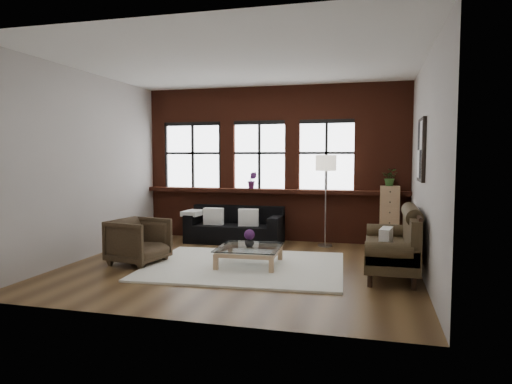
% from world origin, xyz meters
% --- Properties ---
extents(floor, '(5.50, 5.50, 0.00)m').
position_xyz_m(floor, '(0.00, 0.00, 0.00)').
color(floor, '#50361D').
rests_on(floor, ground).
extents(ceiling, '(5.50, 5.50, 0.00)m').
position_xyz_m(ceiling, '(0.00, 0.00, 3.20)').
color(ceiling, white).
rests_on(ceiling, ground).
extents(wall_back, '(5.50, 0.00, 5.50)m').
position_xyz_m(wall_back, '(0.00, 2.50, 1.60)').
color(wall_back, '#B2ACA6').
rests_on(wall_back, ground).
extents(wall_front, '(5.50, 0.00, 5.50)m').
position_xyz_m(wall_front, '(0.00, -2.50, 1.60)').
color(wall_front, '#B2ACA6').
rests_on(wall_front, ground).
extents(wall_left, '(0.00, 5.00, 5.00)m').
position_xyz_m(wall_left, '(-2.75, 0.00, 1.60)').
color(wall_left, '#B2ACA6').
rests_on(wall_left, ground).
extents(wall_right, '(0.00, 5.00, 5.00)m').
position_xyz_m(wall_right, '(2.75, 0.00, 1.60)').
color(wall_right, '#B2ACA6').
rests_on(wall_right, ground).
extents(brick_backwall, '(5.50, 0.12, 3.20)m').
position_xyz_m(brick_backwall, '(0.00, 2.44, 1.60)').
color(brick_backwall, '#542113').
rests_on(brick_backwall, floor).
extents(sill_ledge, '(5.50, 0.30, 0.08)m').
position_xyz_m(sill_ledge, '(0.00, 2.35, 1.04)').
color(sill_ledge, '#542113').
rests_on(sill_ledge, brick_backwall).
extents(window_left, '(1.38, 0.10, 1.50)m').
position_xyz_m(window_left, '(-1.80, 2.45, 1.75)').
color(window_left, black).
rests_on(window_left, brick_backwall).
extents(window_mid, '(1.38, 0.10, 1.50)m').
position_xyz_m(window_mid, '(-0.30, 2.45, 1.75)').
color(window_mid, black).
rests_on(window_mid, brick_backwall).
extents(window_right, '(1.38, 0.10, 1.50)m').
position_xyz_m(window_right, '(1.10, 2.45, 1.75)').
color(window_right, black).
rests_on(window_right, brick_backwall).
extents(wall_poster, '(0.05, 0.74, 0.94)m').
position_xyz_m(wall_poster, '(2.72, 0.30, 1.85)').
color(wall_poster, black).
rests_on(wall_poster, wall_right).
extents(shag_rug, '(3.23, 2.61, 0.03)m').
position_xyz_m(shag_rug, '(0.08, -0.03, 0.02)').
color(shag_rug, white).
rests_on(shag_rug, floor).
extents(dark_sofa, '(1.94, 0.79, 0.70)m').
position_xyz_m(dark_sofa, '(-0.69, 1.90, 0.35)').
color(dark_sofa, black).
rests_on(dark_sofa, floor).
extents(pillow_a, '(0.40, 0.14, 0.34)m').
position_xyz_m(pillow_a, '(-1.11, 1.80, 0.54)').
color(pillow_a, white).
rests_on(pillow_a, dark_sofa).
extents(pillow_b, '(0.42, 0.21, 0.34)m').
position_xyz_m(pillow_b, '(-0.37, 1.80, 0.54)').
color(pillow_b, white).
rests_on(pillow_b, dark_sofa).
extents(vintage_settee, '(0.83, 1.86, 0.99)m').
position_xyz_m(vintage_settee, '(2.30, 0.13, 0.50)').
color(vintage_settee, '#392D1A').
rests_on(vintage_settee, floor).
extents(pillow_settee, '(0.20, 0.40, 0.34)m').
position_xyz_m(pillow_settee, '(2.22, -0.44, 0.60)').
color(pillow_settee, white).
rests_on(pillow_settee, vintage_settee).
extents(armchair, '(0.95, 0.93, 0.74)m').
position_xyz_m(armchair, '(-1.67, -0.25, 0.37)').
color(armchair, '#35291A').
rests_on(armchair, floor).
extents(coffee_table, '(1.03, 1.03, 0.33)m').
position_xyz_m(coffee_table, '(0.14, 0.02, 0.16)').
color(coffee_table, tan).
rests_on(coffee_table, shag_rug).
extents(vase, '(0.20, 0.20, 0.16)m').
position_xyz_m(vase, '(0.14, 0.02, 0.40)').
color(vase, '#B2B2B2').
rests_on(vase, coffee_table).
extents(flowers, '(0.17, 0.17, 0.17)m').
position_xyz_m(flowers, '(0.14, 0.02, 0.51)').
color(flowers, '#4C1E5A').
rests_on(flowers, vase).
extents(drawer_chest, '(0.37, 0.37, 1.19)m').
position_xyz_m(drawer_chest, '(2.35, 2.26, 0.59)').
color(drawer_chest, tan).
rests_on(drawer_chest, floor).
extents(potted_plant_top, '(0.35, 0.32, 0.33)m').
position_xyz_m(potted_plant_top, '(2.35, 2.26, 1.35)').
color(potted_plant_top, '#2D5923').
rests_on(potted_plant_top, drawer_chest).
extents(floor_lamp, '(0.40, 0.40, 1.93)m').
position_xyz_m(floor_lamp, '(1.14, 1.98, 0.97)').
color(floor_lamp, '#A5A5A8').
rests_on(floor_lamp, floor).
extents(sill_plant, '(0.22, 0.19, 0.35)m').
position_xyz_m(sill_plant, '(-0.43, 2.32, 1.26)').
color(sill_plant, '#4C1E5A').
rests_on(sill_plant, sill_ledge).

